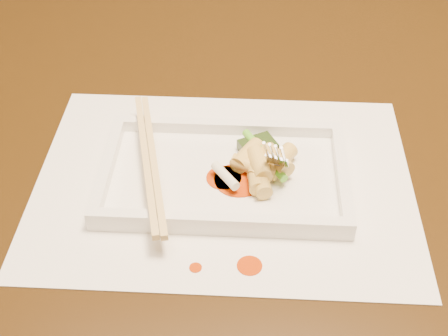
{
  "coord_description": "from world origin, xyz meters",
  "views": [
    {
      "loc": [
        -0.0,
        -0.55,
        1.21
      ],
      "look_at": [
        -0.03,
        -0.06,
        0.77
      ],
      "focal_mm": 50.0,
      "sensor_mm": 36.0,
      "label": 1
    }
  ],
  "objects_px": {
    "placemat": "(224,181)",
    "fork": "(295,111)",
    "plate_base": "(224,178)",
    "table": "(250,207)",
    "chopstick_a": "(146,160)"
  },
  "relations": [
    {
      "from": "placemat",
      "to": "plate_base",
      "type": "xyz_separation_m",
      "value": [
        0.0,
        0.0,
        0.0
      ]
    },
    {
      "from": "placemat",
      "to": "chopstick_a",
      "type": "relative_size",
      "value": 1.81
    },
    {
      "from": "placemat",
      "to": "fork",
      "type": "height_order",
      "value": "fork"
    },
    {
      "from": "table",
      "to": "plate_base",
      "type": "distance_m",
      "value": 0.13
    },
    {
      "from": "plate_base",
      "to": "fork",
      "type": "xyz_separation_m",
      "value": [
        0.07,
        0.02,
        0.08
      ]
    },
    {
      "from": "placemat",
      "to": "fork",
      "type": "relative_size",
      "value": 2.86
    },
    {
      "from": "placemat",
      "to": "fork",
      "type": "xyz_separation_m",
      "value": [
        0.07,
        0.02,
        0.08
      ]
    },
    {
      "from": "placemat",
      "to": "fork",
      "type": "bearing_deg",
      "value": 14.42
    },
    {
      "from": "table",
      "to": "plate_base",
      "type": "relative_size",
      "value": 5.38
    },
    {
      "from": "placemat",
      "to": "chopstick_a",
      "type": "distance_m",
      "value": 0.09
    },
    {
      "from": "plate_base",
      "to": "table",
      "type": "bearing_deg",
      "value": 64.69
    },
    {
      "from": "chopstick_a",
      "to": "fork",
      "type": "bearing_deg",
      "value": 6.75
    },
    {
      "from": "placemat",
      "to": "plate_base",
      "type": "distance_m",
      "value": 0.0
    },
    {
      "from": "plate_base",
      "to": "chopstick_a",
      "type": "relative_size",
      "value": 1.18
    },
    {
      "from": "fork",
      "to": "plate_base",
      "type": "bearing_deg",
      "value": -165.58
    }
  ]
}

